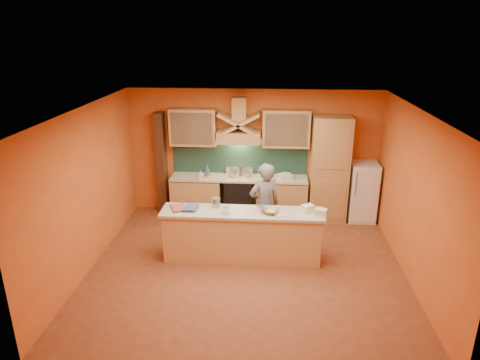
# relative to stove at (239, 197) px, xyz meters

# --- Properties ---
(floor) EXTENTS (5.50, 5.00, 0.01)m
(floor) POSITION_rel_stove_xyz_m (0.30, -2.20, -0.45)
(floor) COLOR brown
(floor) RESTS_ON ground
(ceiling) EXTENTS (5.50, 5.00, 0.01)m
(ceiling) POSITION_rel_stove_xyz_m (0.30, -2.20, 2.35)
(ceiling) COLOR white
(ceiling) RESTS_ON wall_back
(wall_back) EXTENTS (5.50, 0.02, 2.80)m
(wall_back) POSITION_rel_stove_xyz_m (0.30, 0.30, 0.95)
(wall_back) COLOR orange
(wall_back) RESTS_ON floor
(wall_front) EXTENTS (5.50, 0.02, 2.80)m
(wall_front) POSITION_rel_stove_xyz_m (0.30, -4.70, 0.95)
(wall_front) COLOR orange
(wall_front) RESTS_ON floor
(wall_left) EXTENTS (0.02, 5.00, 2.80)m
(wall_left) POSITION_rel_stove_xyz_m (-2.45, -2.20, 0.95)
(wall_left) COLOR orange
(wall_left) RESTS_ON floor
(wall_right) EXTENTS (0.02, 5.00, 2.80)m
(wall_right) POSITION_rel_stove_xyz_m (3.05, -2.20, 0.95)
(wall_right) COLOR orange
(wall_right) RESTS_ON floor
(base_cabinet_left) EXTENTS (1.10, 0.60, 0.86)m
(base_cabinet_left) POSITION_rel_stove_xyz_m (-0.95, 0.00, -0.02)
(base_cabinet_left) COLOR tan
(base_cabinet_left) RESTS_ON floor
(base_cabinet_right) EXTENTS (1.10, 0.60, 0.86)m
(base_cabinet_right) POSITION_rel_stove_xyz_m (0.95, 0.00, -0.02)
(base_cabinet_right) COLOR tan
(base_cabinet_right) RESTS_ON floor
(counter_top) EXTENTS (3.00, 0.62, 0.04)m
(counter_top) POSITION_rel_stove_xyz_m (-0.00, 0.00, 0.45)
(counter_top) COLOR #BAB19E
(counter_top) RESTS_ON base_cabinet_left
(stove) EXTENTS (0.60, 0.58, 0.90)m
(stove) POSITION_rel_stove_xyz_m (0.00, 0.00, 0.00)
(stove) COLOR black
(stove) RESTS_ON floor
(backsplash) EXTENTS (3.00, 0.03, 0.70)m
(backsplash) POSITION_rel_stove_xyz_m (-0.00, 0.28, 0.80)
(backsplash) COLOR #18362F
(backsplash) RESTS_ON wall_back
(range_hood) EXTENTS (0.92, 0.50, 0.24)m
(range_hood) POSITION_rel_stove_xyz_m (0.00, 0.05, 1.37)
(range_hood) COLOR tan
(range_hood) RESTS_ON wall_back
(hood_chimney) EXTENTS (0.30, 0.30, 0.50)m
(hood_chimney) POSITION_rel_stove_xyz_m (0.00, 0.15, 1.95)
(hood_chimney) COLOR tan
(hood_chimney) RESTS_ON wall_back
(upper_cabinet_left) EXTENTS (1.00, 0.35, 0.80)m
(upper_cabinet_left) POSITION_rel_stove_xyz_m (-1.00, 0.12, 1.55)
(upper_cabinet_left) COLOR tan
(upper_cabinet_left) RESTS_ON wall_back
(upper_cabinet_right) EXTENTS (1.00, 0.35, 0.80)m
(upper_cabinet_right) POSITION_rel_stove_xyz_m (1.00, 0.12, 1.55)
(upper_cabinet_right) COLOR tan
(upper_cabinet_right) RESTS_ON wall_back
(pantry_column) EXTENTS (0.80, 0.60, 2.30)m
(pantry_column) POSITION_rel_stove_xyz_m (1.95, 0.00, 0.70)
(pantry_column) COLOR tan
(pantry_column) RESTS_ON floor
(fridge) EXTENTS (0.58, 0.60, 1.30)m
(fridge) POSITION_rel_stove_xyz_m (2.70, 0.00, 0.20)
(fridge) COLOR white
(fridge) RESTS_ON floor
(trim_column_left) EXTENTS (0.20, 0.30, 2.30)m
(trim_column_left) POSITION_rel_stove_xyz_m (-1.75, 0.15, 0.70)
(trim_column_left) COLOR #472816
(trim_column_left) RESTS_ON floor
(island_body) EXTENTS (2.80, 0.55, 0.88)m
(island_body) POSITION_rel_stove_xyz_m (0.20, -1.90, -0.01)
(island_body) COLOR #DEB472
(island_body) RESTS_ON floor
(island_top) EXTENTS (2.90, 0.62, 0.05)m
(island_top) POSITION_rel_stove_xyz_m (0.20, -1.90, 0.47)
(island_top) COLOR #BAB19E
(island_top) RESTS_ON island_body
(person) EXTENTS (0.71, 0.60, 1.67)m
(person) POSITION_rel_stove_xyz_m (0.59, -1.34, 0.38)
(person) COLOR slate
(person) RESTS_ON floor
(pot_large) EXTENTS (0.25, 0.25, 0.15)m
(pot_large) POSITION_rel_stove_xyz_m (-0.09, 0.05, 0.53)
(pot_large) COLOR silver
(pot_large) RESTS_ON stove
(pot_small) EXTENTS (0.27, 0.27, 0.15)m
(pot_small) POSITION_rel_stove_xyz_m (0.15, 0.05, 0.53)
(pot_small) COLOR #BDBBC3
(pot_small) RESTS_ON stove
(soap_bottle_a) EXTENTS (0.12, 0.12, 0.21)m
(soap_bottle_a) POSITION_rel_stove_xyz_m (-0.80, -0.25, 0.58)
(soap_bottle_a) COLOR white
(soap_bottle_a) RESTS_ON counter_top
(soap_bottle_b) EXTENTS (0.15, 0.15, 0.27)m
(soap_bottle_b) POSITION_rel_stove_xyz_m (-0.70, 0.02, 0.60)
(soap_bottle_b) COLOR #2F5F82
(soap_bottle_b) RESTS_ON counter_top
(bowl_back) EXTENTS (0.26, 0.26, 0.08)m
(bowl_back) POSITION_rel_stove_xyz_m (1.02, 0.07, 0.51)
(bowl_back) COLOR silver
(bowl_back) RESTS_ON counter_top
(dish_rack) EXTENTS (0.34, 0.30, 0.10)m
(dish_rack) POSITION_rel_stove_xyz_m (1.01, -0.02, 0.52)
(dish_rack) COLOR silver
(dish_rack) RESTS_ON counter_top
(book_lower) EXTENTS (0.37, 0.41, 0.03)m
(book_lower) POSITION_rel_stove_xyz_m (-1.06, -1.92, 0.51)
(book_lower) COLOR #B33F45
(book_lower) RESTS_ON island_top
(book_upper) EXTENTS (0.26, 0.34, 0.02)m
(book_upper) POSITION_rel_stove_xyz_m (-0.83, -1.86, 0.53)
(book_upper) COLOR #3B5483
(book_upper) RESTS_ON island_top
(jar_large) EXTENTS (0.21, 0.21, 0.17)m
(jar_large) POSITION_rel_stove_xyz_m (-0.29, -1.73, 0.58)
(jar_large) COLOR silver
(jar_large) RESTS_ON island_top
(jar_small) EXTENTS (0.11, 0.11, 0.13)m
(jar_small) POSITION_rel_stove_xyz_m (-0.07, -2.04, 0.56)
(jar_small) COLOR white
(jar_small) RESTS_ON island_top
(kitchen_scale) EXTENTS (0.15, 0.15, 0.10)m
(kitchen_scale) POSITION_rel_stove_xyz_m (0.54, -1.89, 0.54)
(kitchen_scale) COLOR white
(kitchen_scale) RESTS_ON island_top
(mixing_bowl) EXTENTS (0.36, 0.36, 0.07)m
(mixing_bowl) POSITION_rel_stove_xyz_m (0.70, -1.94, 0.53)
(mixing_bowl) COLOR white
(mixing_bowl) RESTS_ON island_top
(cloth) EXTENTS (0.30, 0.27, 0.02)m
(cloth) POSITION_rel_stove_xyz_m (0.89, -2.01, 0.50)
(cloth) COLOR beige
(cloth) RESTS_ON island_top
(grocery_bag_a) EXTENTS (0.25, 0.24, 0.13)m
(grocery_bag_a) POSITION_rel_stove_xyz_m (1.36, -1.83, 0.56)
(grocery_bag_a) COLOR #EEEAC4
(grocery_bag_a) RESTS_ON island_top
(grocery_bag_b) EXTENTS (0.23, 0.20, 0.12)m
(grocery_bag_b) POSITION_rel_stove_xyz_m (1.58, -1.98, 0.56)
(grocery_bag_b) COLOR beige
(grocery_bag_b) RESTS_ON island_top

